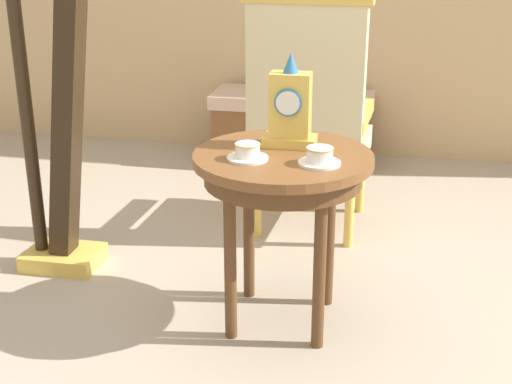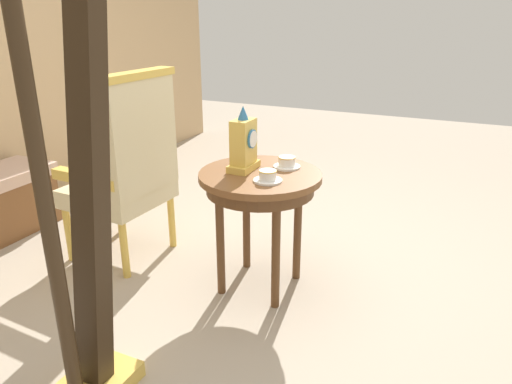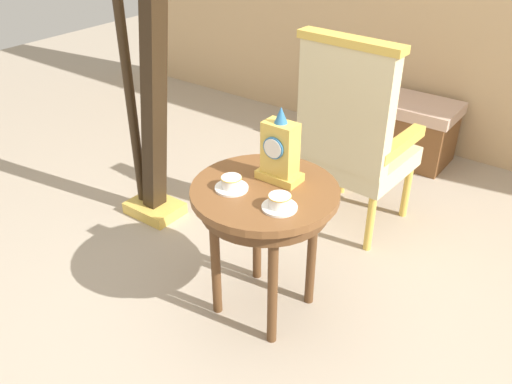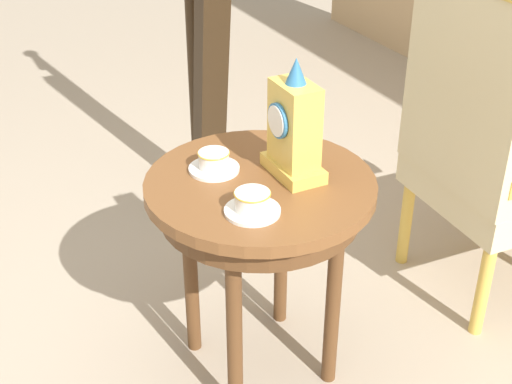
% 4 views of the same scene
% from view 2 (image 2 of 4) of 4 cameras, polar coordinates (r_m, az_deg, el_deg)
% --- Properties ---
extents(ground_plane, '(10.00, 10.00, 0.00)m').
position_cam_2_polar(ground_plane, '(2.73, 1.62, -11.28)').
color(ground_plane, tan).
extents(side_table, '(0.64, 0.64, 0.66)m').
position_cam_2_polar(side_table, '(2.51, 0.50, 0.46)').
color(side_table, brown).
rests_on(side_table, ground).
extents(teacup_left, '(0.14, 0.14, 0.06)m').
position_cam_2_polar(teacup_left, '(2.34, 1.40, 1.84)').
color(teacup_left, white).
rests_on(teacup_left, side_table).
extents(teacup_right, '(0.14, 0.14, 0.06)m').
position_cam_2_polar(teacup_right, '(2.56, 3.68, 3.48)').
color(teacup_right, white).
rests_on(teacup_right, side_table).
extents(mantel_clock, '(0.19, 0.11, 0.34)m').
position_cam_2_polar(mantel_clock, '(2.48, -1.47, 5.60)').
color(mantel_clock, gold).
rests_on(mantel_clock, side_table).
extents(armchair, '(0.57, 0.56, 1.14)m').
position_cam_2_polar(armchair, '(2.92, -14.88, 2.99)').
color(armchair, beige).
rests_on(armchair, ground).
extents(harp, '(0.40, 0.24, 1.79)m').
position_cam_2_polar(harp, '(1.84, -20.05, -3.84)').
color(harp, gold).
rests_on(harp, ground).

